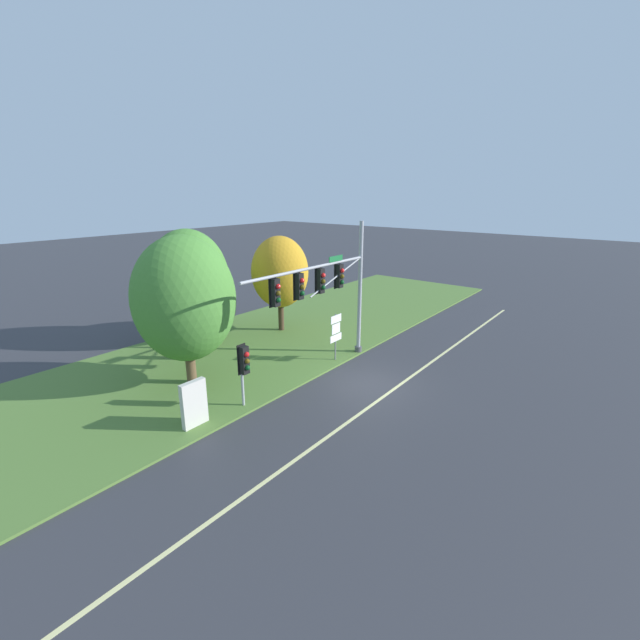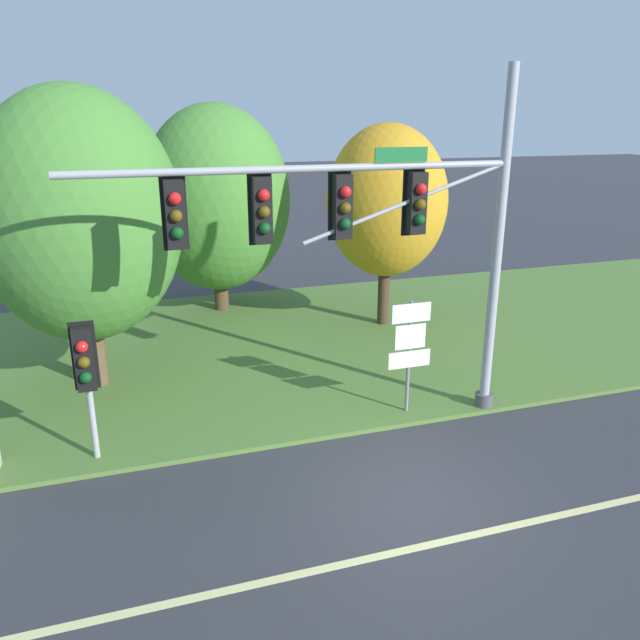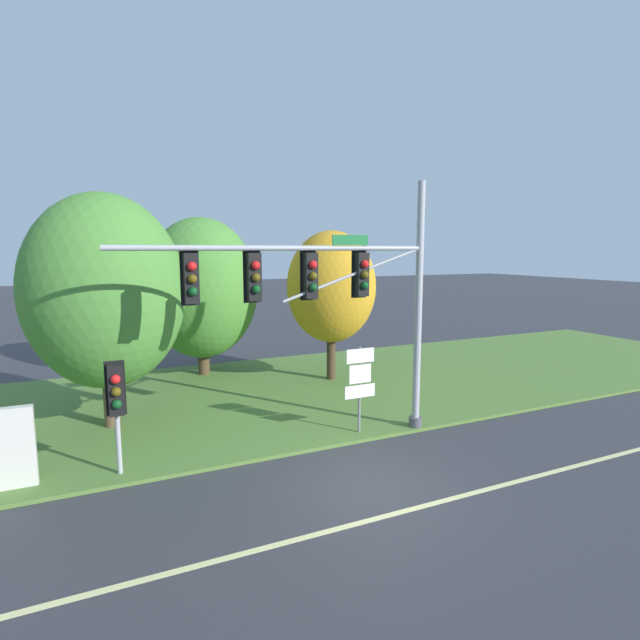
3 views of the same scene
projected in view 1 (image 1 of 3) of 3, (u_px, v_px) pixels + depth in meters
The scene contains 10 objects.
ground_plane at pixel (370, 384), 20.89m from camera, with size 160.00×160.00×0.00m, color #333338.
lane_stripe at pixel (391, 391), 20.17m from camera, with size 36.00×0.16×0.01m, color beige.
grass_verge at pixel (253, 346), 25.75m from camera, with size 48.00×11.50×0.10m, color #517533.
traffic_signal_mast at pixel (328, 286), 21.37m from camera, with size 8.88×0.49×7.42m.
pedestrian_signal_near_kerb at pixel (244, 363), 17.98m from camera, with size 0.46×0.55×2.83m.
route_sign_post at pixel (336, 331), 23.18m from camera, with size 1.00×0.08×2.61m.
tree_nearest_road at pixel (184, 299), 19.64m from camera, with size 4.69×4.69×7.13m.
tree_left_of_mast at pixel (189, 279), 25.93m from camera, with size 4.84×4.84×6.82m.
tree_behind_signpost at pixel (280, 272), 27.56m from camera, with size 3.70×3.70×6.23m.
info_kiosk at pixel (194, 404), 16.81m from camera, with size 1.10×0.24×1.90m.
Camera 1 is at (-16.46, -9.88, 9.12)m, focal length 24.00 mm.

